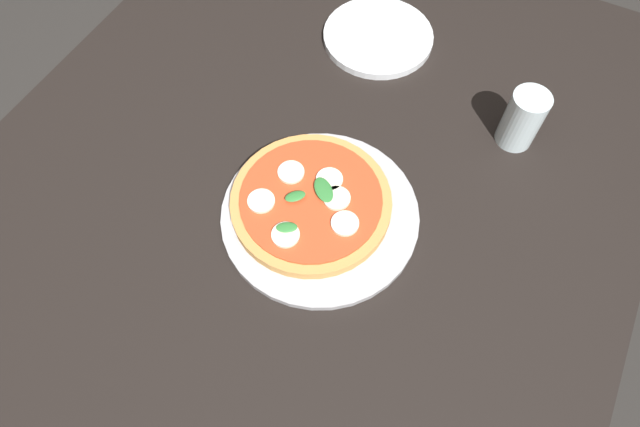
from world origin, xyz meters
TOP-DOWN VIEW (x-y plane):
  - ground_plane at (0.00, 0.00)m, footprint 6.00×6.00m
  - dining_table at (0.00, 0.00)m, footprint 1.48×1.06m
  - serving_tray at (-0.03, 0.05)m, footprint 0.31×0.31m
  - pizza at (-0.04, 0.03)m, footprint 0.25×0.25m
  - plate_white at (-0.43, -0.03)m, footprint 0.21×0.21m
  - glass_cup at (-0.32, 0.28)m, footprint 0.06×0.06m

SIDE VIEW (x-z plane):
  - ground_plane at x=0.00m, z-range 0.00..0.00m
  - dining_table at x=0.00m, z-range 0.29..1.05m
  - serving_tray at x=-0.03m, z-range 0.76..0.77m
  - plate_white at x=-0.43m, z-range 0.76..0.78m
  - pizza at x=-0.04m, z-range 0.77..0.80m
  - glass_cup at x=-0.32m, z-range 0.76..0.87m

